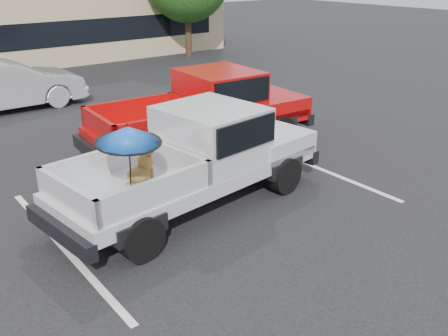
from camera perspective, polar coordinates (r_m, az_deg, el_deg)
The scene contains 6 objects.
ground at distance 8.74m, azimuth 5.95°, elevation -8.12°, with size 90.00×90.00×0.00m, color black.
stripe_left at distance 8.89m, azimuth -17.89°, elevation -8.60°, with size 0.12×5.00×0.01m, color silver.
stripe_right at distance 11.94m, azimuth 9.86°, elevation 0.34°, with size 0.12×5.00×0.01m, color silver.
silver_pickup at distance 9.65m, azimuth -2.48°, elevation 1.96°, with size 5.89×2.65×2.06m.
red_pickup at distance 12.70m, azimuth -1.18°, elevation 7.09°, with size 6.01×2.45×1.95m.
silver_sedan at distance 17.58m, azimuth -23.75°, elevation 8.66°, with size 1.70×4.88×1.61m, color #AAADB2.
Camera 1 is at (-5.29, -5.37, 4.42)m, focal length 40.00 mm.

